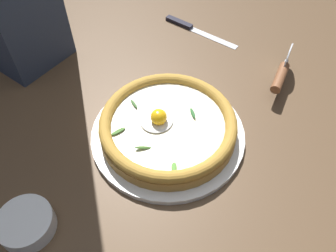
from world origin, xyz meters
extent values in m
cube|color=brown|center=(0.00, 0.00, -0.01)|extent=(2.40, 2.40, 0.03)
cylinder|color=white|center=(-0.04, 0.01, 0.01)|extent=(0.31, 0.31, 0.01)
cylinder|color=#B28139|center=(-0.04, 0.01, 0.02)|extent=(0.27, 0.27, 0.02)
torus|color=#B98734|center=(-0.04, 0.01, 0.04)|extent=(0.27, 0.27, 0.02)
cylinder|color=#F3E6BB|center=(-0.04, 0.01, 0.04)|extent=(0.23, 0.23, 0.00)
ellipsoid|color=white|center=(-0.05, 0.03, 0.04)|extent=(0.07, 0.07, 0.01)
sphere|color=yellow|center=(-0.05, 0.03, 0.06)|extent=(0.03, 0.03, 0.03)
ellipsoid|color=#39612E|center=(-0.04, 0.10, 0.04)|extent=(0.02, 0.03, 0.01)
ellipsoid|color=#4F8C32|center=(-0.12, -0.06, 0.04)|extent=(0.02, 0.02, 0.01)
ellipsoid|color=#3E6B27|center=(-0.11, 0.08, 0.04)|extent=(0.03, 0.02, 0.00)
ellipsoid|color=#285E2B|center=(0.01, -0.02, 0.04)|extent=(0.03, 0.03, 0.01)
ellipsoid|color=#345920|center=(-0.12, 0.02, 0.04)|extent=(0.03, 0.03, 0.01)
cylinder|color=white|center=(-0.34, 0.10, 0.02)|extent=(0.09, 0.09, 0.03)
cylinder|color=silver|center=(0.27, -0.12, 0.04)|extent=(0.08, 0.01, 0.08)
cylinder|color=silver|center=(0.26, -0.12, 0.04)|extent=(0.02, 0.01, 0.01)
cylinder|color=brown|center=(0.20, -0.12, 0.04)|extent=(0.09, 0.03, 0.02)
cube|color=silver|center=(0.29, 0.09, 0.00)|extent=(0.02, 0.14, 0.00)
cube|color=black|center=(0.30, 0.20, 0.01)|extent=(0.02, 0.08, 0.01)
camera|label=1|loc=(-0.40, -0.23, 0.56)|focal=37.07mm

